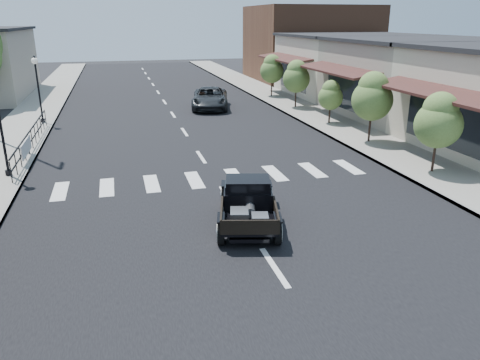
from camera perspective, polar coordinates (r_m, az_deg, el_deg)
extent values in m
plane|color=black|center=(14.25, 0.30, -4.88)|extent=(120.00, 120.00, 0.00)
cube|color=black|center=(28.38, -7.67, 7.13)|extent=(14.00, 80.00, 0.02)
cube|color=gray|center=(28.62, -24.88, 5.77)|extent=(3.00, 80.00, 0.15)
cube|color=gray|center=(30.57, 8.47, 8.07)|extent=(3.00, 80.00, 0.15)
cube|color=gray|center=(31.70, 21.23, 11.38)|extent=(10.00, 9.00, 4.50)
cube|color=beige|center=(39.33, 13.53, 13.37)|extent=(10.00, 9.00, 4.50)
cube|color=brown|center=(48.47, 8.50, 16.13)|extent=(11.00, 10.00, 7.00)
imported|color=black|center=(32.19, -3.67, 9.91)|extent=(3.36, 5.40, 1.39)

